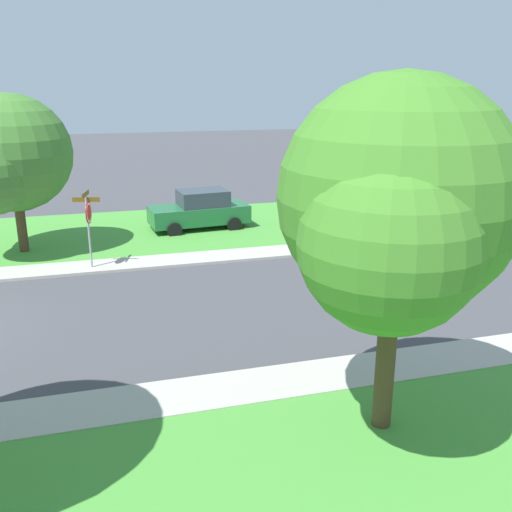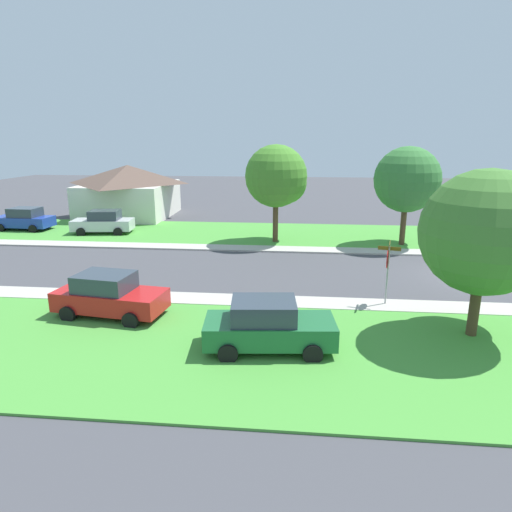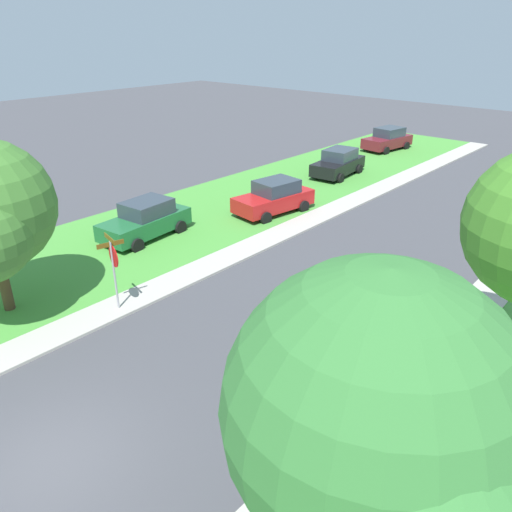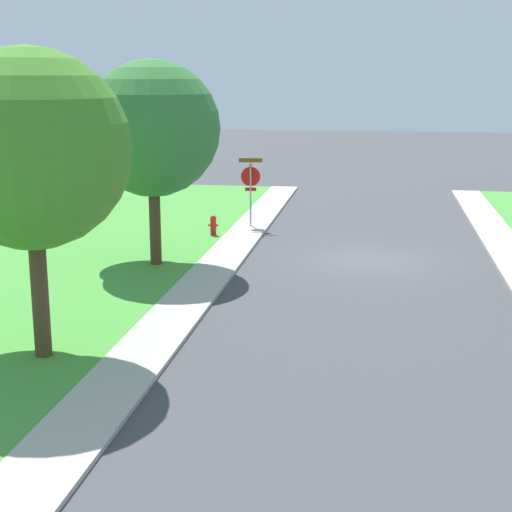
# 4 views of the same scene
# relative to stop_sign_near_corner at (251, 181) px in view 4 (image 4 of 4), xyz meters

# --- Properties ---
(ground_plane) EXTENTS (120.00, 120.00, 0.00)m
(ground_plane) POSITION_rel_stop_sign_near_corner_xyz_m (-4.70, 4.83, -1.88)
(ground_plane) COLOR #424247
(sidewalk_east) EXTENTS (1.40, 56.00, 0.10)m
(sidewalk_east) POSITION_rel_stop_sign_near_corner_xyz_m (-0.00, 16.83, -1.83)
(sidewalk_east) COLOR #ADA89E
(sidewalk_east) RESTS_ON ground
(stop_sign_near_corner) EXTENTS (0.92, 0.92, 2.77)m
(stop_sign_near_corner) POSITION_rel_stop_sign_near_corner_xyz_m (0.00, 0.00, 0.00)
(stop_sign_near_corner) COLOR #9E9EA3
(stop_sign_near_corner) RESTS_ON ground
(tree_corner_large) EXTENTS (4.40, 4.09, 6.52)m
(tree_corner_large) POSITION_rel_stop_sign_near_corner_xyz_m (2.25, 14.87, 2.46)
(tree_corner_large) COLOR #4C3823
(tree_corner_large) RESTS_ON ground
(tree_sidewalk_near) EXTENTS (4.50, 4.18, 6.43)m
(tree_sidewalk_near) POSITION_rel_stop_sign_near_corner_xyz_m (2.19, 6.49, 2.31)
(tree_sidewalk_near) COLOR #4C3823
(tree_sidewalk_near) RESTS_ON ground
(fire_hydrant) EXTENTS (0.38, 0.22, 0.83)m
(fire_hydrant) POSITION_rel_stop_sign_near_corner_xyz_m (1.10, 1.93, -1.44)
(fire_hydrant) COLOR red
(fire_hydrant) RESTS_ON ground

